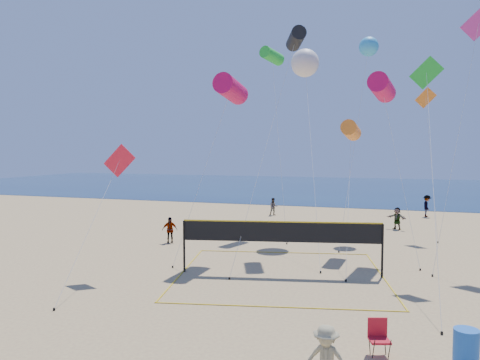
% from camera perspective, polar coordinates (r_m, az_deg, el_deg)
% --- Properties ---
extents(ocean, '(140.00, 50.00, 0.03)m').
position_cam_1_polar(ocean, '(71.82, 15.03, -0.96)').
color(ocean, '#10244C').
rests_on(ocean, ground).
extents(far_person_0, '(1.01, 0.74, 1.60)m').
position_cam_1_polar(far_person_0, '(29.26, -8.57, -6.04)').
color(far_person_0, gray).
rests_on(far_person_0, ground).
extents(far_person_1, '(1.52, 1.12, 1.59)m').
position_cam_1_polar(far_person_1, '(35.58, 18.60, -4.45)').
color(far_person_1, gray).
rests_on(far_person_1, ground).
extents(far_person_3, '(0.91, 0.82, 1.52)m').
position_cam_1_polar(far_person_3, '(40.95, 4.10, -3.26)').
color(far_person_3, gray).
rests_on(far_person_3, ground).
extents(far_person_4, '(0.73, 1.22, 1.86)m').
position_cam_1_polar(far_person_4, '(43.04, 21.83, -2.95)').
color(far_person_4, gray).
rests_on(far_person_4, ground).
extents(camp_chair, '(0.67, 0.78, 1.12)m').
position_cam_1_polar(camp_chair, '(14.31, 16.53, -17.64)').
color(camp_chair, red).
rests_on(camp_chair, ground).
extents(trash_barrel, '(0.66, 0.66, 0.99)m').
position_cam_1_polar(trash_barrel, '(14.50, 25.84, -17.90)').
color(trash_barrel, blue).
rests_on(trash_barrel, ground).
extents(volleyball_net, '(10.96, 10.85, 2.48)m').
position_cam_1_polar(volleyball_net, '(21.66, 5.03, -7.04)').
color(volleyball_net, black).
rests_on(volleyball_net, ground).
extents(kite_0, '(2.42, 4.86, 9.69)m').
position_cam_1_polar(kite_0, '(25.34, -1.11, 11.02)').
color(kite_0, '#C60B4D').
rests_on(kite_0, ground).
extents(kite_1, '(2.07, 9.42, 12.80)m').
position_cam_1_polar(kite_1, '(28.74, 6.83, 16.72)').
color(kite_1, black).
rests_on(kite_1, ground).
extents(kite_2, '(1.01, 7.55, 7.39)m').
position_cam_1_polar(kite_2, '(27.00, 13.38, 5.90)').
color(kite_2, orange).
rests_on(kite_2, ground).
extents(kite_3, '(1.57, 5.40, 6.01)m').
position_cam_1_polar(kite_3, '(21.98, -14.79, 1.56)').
color(kite_3, '#F71C32').
rests_on(kite_3, ground).
extents(kite_4, '(1.52, 8.18, 10.04)m').
position_cam_1_polar(kite_4, '(23.09, 21.86, 10.62)').
color(kite_4, green).
rests_on(kite_4, ground).
extents(kite_5, '(3.15, 4.59, 13.07)m').
position_cam_1_polar(kite_5, '(27.56, 26.87, 15.39)').
color(kite_5, '#DB3691').
rests_on(kite_5, ground).
extents(kite_6, '(3.73, 10.54, 12.32)m').
position_cam_1_polar(kite_6, '(31.84, 7.93, 13.94)').
color(kite_6, silver).
rests_on(kite_6, ground).
extents(kite_7, '(1.81, 8.07, 13.42)m').
position_cam_1_polar(kite_7, '(34.29, 15.42, 15.39)').
color(kite_7, '#34A4E2').
rests_on(kite_7, ground).
extents(kite_8, '(2.98, 5.98, 12.88)m').
position_cam_1_polar(kite_8, '(34.06, 3.92, 14.84)').
color(kite_8, green).
rests_on(kite_8, ground).
extents(kite_9, '(1.48, 3.06, 9.88)m').
position_cam_1_polar(kite_9, '(33.61, 21.78, 8.20)').
color(kite_9, orange).
rests_on(kite_9, ground).
extents(kite_10, '(2.75, 4.12, 9.74)m').
position_cam_1_polar(kite_10, '(26.40, 16.91, 10.72)').
color(kite_10, '#C60B4D').
rests_on(kite_10, ground).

